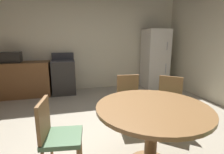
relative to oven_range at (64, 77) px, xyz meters
name	(u,v)px	position (x,y,z in m)	size (l,w,h in m)	color
ground_plane	(105,140)	(0.60, -2.55, -0.47)	(14.00, 14.00, 0.00)	#A89E89
wall_back	(83,43)	(0.60, 0.40, 0.88)	(5.99, 0.12, 2.70)	beige
kitchen_counter	(14,80)	(-1.22, 0.00, -0.02)	(1.75, 0.60, 0.90)	brown
oven_range	(64,77)	(0.00, 0.00, 0.00)	(0.60, 0.60, 1.10)	#2D2B28
refrigerator	(155,59)	(2.70, -0.05, 0.41)	(0.68, 0.68, 1.76)	silver
microwave	(11,57)	(-1.23, 0.00, 0.56)	(0.44, 0.32, 0.26)	black
dining_table	(152,119)	(1.00, -3.21, 0.14)	(1.24, 1.24, 0.76)	olive
chair_northeast	(168,100)	(1.70, -2.43, 0.03)	(0.57, 0.57, 0.87)	olive
chair_north	(129,97)	(1.11, -2.17, 0.03)	(0.44, 0.44, 0.87)	olive
chair_west	(56,133)	(-0.04, -3.06, 0.03)	(0.45, 0.45, 0.87)	olive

